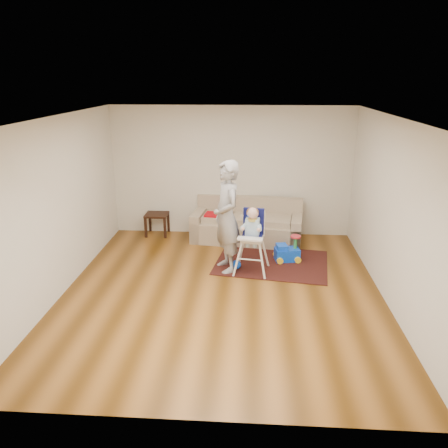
# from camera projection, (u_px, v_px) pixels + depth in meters

# --- Properties ---
(ground) EXTENTS (5.50, 5.50, 0.00)m
(ground) POSITION_uv_depth(u_px,v_px,m) (222.00, 292.00, 6.94)
(ground) COLOR #51300B
(ground) RESTS_ON ground
(room_envelope) EXTENTS (5.04, 5.52, 2.72)m
(room_envelope) POSITION_uv_depth(u_px,v_px,m) (225.00, 169.00, 6.83)
(room_envelope) COLOR beige
(room_envelope) RESTS_ON ground
(sofa) EXTENTS (2.32, 1.18, 0.86)m
(sofa) POSITION_uv_depth(u_px,v_px,m) (247.00, 221.00, 8.95)
(sofa) COLOR gray
(sofa) RESTS_ON ground
(side_table) EXTENTS (0.47, 0.47, 0.47)m
(side_table) POSITION_uv_depth(u_px,v_px,m) (157.00, 224.00, 9.36)
(side_table) COLOR black
(side_table) RESTS_ON ground
(area_rug) EXTENTS (2.19, 1.77, 0.02)m
(area_rug) POSITION_uv_depth(u_px,v_px,m) (272.00, 262.00, 8.00)
(area_rug) COLOR black
(area_rug) RESTS_ON ground
(ride_on_toy) EXTENTS (0.49, 0.39, 0.48)m
(ride_on_toy) POSITION_uv_depth(u_px,v_px,m) (287.00, 248.00, 8.00)
(ride_on_toy) COLOR blue
(ride_on_toy) RESTS_ON area_rug
(toy_ball) EXTENTS (0.17, 0.17, 0.17)m
(toy_ball) POSITION_uv_depth(u_px,v_px,m) (236.00, 265.00, 7.68)
(toy_ball) COLOR blue
(toy_ball) RESTS_ON area_rug
(high_chair) EXTENTS (0.62, 0.62, 1.18)m
(high_chair) POSITION_uv_depth(u_px,v_px,m) (252.00, 241.00, 7.47)
(high_chair) COLOR white
(high_chair) RESTS_ON ground
(adult) EXTENTS (0.70, 0.83, 1.95)m
(adult) POSITION_uv_depth(u_px,v_px,m) (227.00, 217.00, 7.42)
(adult) COLOR gray
(adult) RESTS_ON ground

